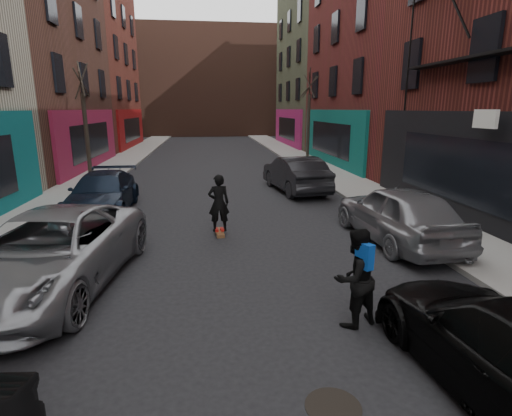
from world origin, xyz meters
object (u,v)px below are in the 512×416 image
object	(u,v)px
tree_left_far	(84,113)
skateboarder	(219,203)
parked_left_far	(50,252)
parked_right_end	(295,174)
tree_right_far	(309,109)
skateboard	(219,232)
manhole	(333,407)
parked_left_end	(103,193)
pedestrian	(355,277)
parked_right_far	(398,213)

from	to	relation	value
tree_left_far	skateboarder	world-z (taller)	tree_left_far
tree_left_far	parked_left_far	bearing A→B (deg)	-78.50
parked_right_end	skateboarder	bearing A→B (deg)	51.05
parked_left_far	parked_right_end	size ratio (longest dim) A/B	1.18
skateboarder	tree_right_far	bearing A→B (deg)	-117.48
tree_right_far	skateboarder	bearing A→B (deg)	-113.16
skateboard	skateboarder	size ratio (longest dim) A/B	0.48
skateboard	skateboarder	xyz separation A→B (m)	(0.00, 0.00, 0.89)
manhole	parked_left_far	bearing A→B (deg)	139.26
parked_left_end	pedestrian	bearing A→B (deg)	-54.80
parked_left_far	skateboard	xyz separation A→B (m)	(3.49, 3.17, -0.73)
parked_left_far	parked_right_end	bearing A→B (deg)	59.67
parked_right_far	skateboarder	distance (m)	4.99
skateboard	pedestrian	bearing A→B (deg)	-72.99
parked_left_far	skateboarder	bearing A→B (deg)	49.83
skateboarder	manhole	distance (m)	7.32
manhole	tree_left_far	bearing A→B (deg)	113.75
parked_right_far	skateboarder	size ratio (longest dim) A/B	2.81
skateboarder	manhole	bearing A→B (deg)	94.78
skateboard	tree_right_far	bearing A→B (deg)	62.52
tree_left_far	parked_left_end	size ratio (longest dim) A/B	1.35
parked_left_far	parked_left_end	bearing A→B (deg)	101.82
parked_left_far	skateboard	size ratio (longest dim) A/B	6.97
parked_left_far	manhole	world-z (taller)	parked_left_far
parked_right_end	skateboarder	distance (m)	6.86
pedestrian	tree_left_far	bearing A→B (deg)	-82.47
pedestrian	skateboard	bearing A→B (deg)	-90.47
tree_right_far	skateboarder	xyz separation A→B (m)	(-6.42, -15.01, -2.59)
skateboard	parked_left_end	bearing A→B (deg)	138.63
tree_right_far	pedestrian	bearing A→B (deg)	-102.07
skateboarder	manhole	size ratio (longest dim) A/B	2.39
parked_left_end	parked_left_far	bearing A→B (deg)	-86.55
parked_left_far	tree_left_far	bearing A→B (deg)	109.08
tree_right_far	parked_left_far	bearing A→B (deg)	-118.61
manhole	tree_right_far	bearing A→B (deg)	76.62
parked_right_end	skateboarder	size ratio (longest dim) A/B	2.82
skateboard	manhole	distance (m)	7.26
parked_left_end	skateboarder	size ratio (longest dim) A/B	2.89
parked_right_end	manhole	size ratio (longest dim) A/B	6.75
tree_right_far	parked_right_far	xyz separation A→B (m)	(-1.60, -16.27, -2.73)
parked_left_end	skateboard	world-z (taller)	parked_left_end
tree_right_far	skateboard	world-z (taller)	tree_right_far
parked_right_end	skateboard	world-z (taller)	parked_right_end
tree_right_far	tree_left_far	bearing A→B (deg)	-154.18
tree_right_far	skateboarder	world-z (taller)	tree_right_far
skateboarder	pedestrian	xyz separation A→B (m)	(2.08, -5.32, -0.08)
parked_left_far	parked_right_far	bearing A→B (deg)	20.58
skateboard	skateboarder	bearing A→B (deg)	0.00
parked_right_far	skateboarder	xyz separation A→B (m)	(-4.82, 1.25, 0.14)
parked_right_far	manhole	world-z (taller)	parked_right_far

